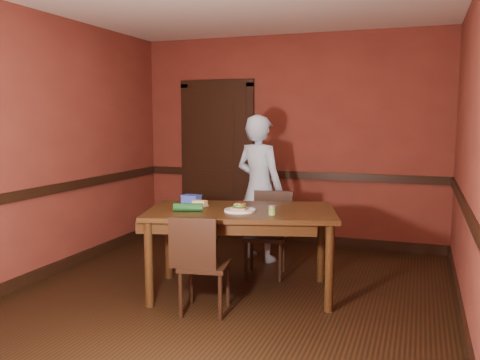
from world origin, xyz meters
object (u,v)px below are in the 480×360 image
Objects in this scene: sauce_jar at (272,210)px; food_tub at (191,199)px; dining_table at (241,252)px; chair_near at (205,263)px; cheese_saucer at (200,204)px; chair_far at (266,235)px; person at (259,188)px; sandwich_plate at (240,209)px.

food_tub is (-0.94, 0.35, -0.00)m from sauce_jar.
dining_table is 0.76m from food_tub.
chair_near is 4.98× the size of cheese_saucer.
dining_table is at bearing -104.75° from chair_far.
food_tub reaches higher than cheese_saucer.
cheese_saucer is (-0.29, 0.56, 0.40)m from chair_near.
sauce_jar is at bearing 132.05° from person.
person is 5.88× the size of sandwich_plate.
chair_far is 0.52× the size of person.
chair_far is at bearing 133.56° from person.
chair_near is at bearing -142.41° from sauce_jar.
chair_near is 0.50× the size of person.
dining_table is at bearing -10.76° from food_tub.
cheese_saucer is (-0.45, 0.12, 0.00)m from sandwich_plate.
person reaches higher than sandwich_plate.
sauce_jar is at bearing -77.92° from chair_far.
sandwich_plate is at bearing -120.44° from chair_near.
chair_far is 0.78m from sandwich_plate.
person is (-0.19, 1.16, 0.44)m from dining_table.
sandwich_plate is (-0.04, -0.68, 0.38)m from chair_far.
chair_near is 2.96× the size of sandwich_plate.
food_tub reaches higher than chair_far.
sandwich_plate is at bearing -102.02° from chair_far.
sandwich_plate is 0.68m from food_tub.
person is 1.16m from cheese_saucer.
food_tub is (-0.46, 0.72, 0.42)m from chair_near.
cheese_saucer is 0.23m from food_tub.
sauce_jar is 0.79m from cheese_saucer.
food_tub reaches higher than sandwich_plate.
cheese_saucer is at bearing 164.54° from sandwich_plate.
person reaches higher than sauce_jar.
cheese_saucer is (-0.43, 0.03, 0.42)m from dining_table.
dining_table is 8.80× the size of food_tub.
sauce_jar is at bearing -13.65° from cheese_saucer.
cheese_saucer is at bearing -72.58° from chair_near.
chair_near is at bearing -120.06° from dining_table.
dining_table is at bearing -114.72° from chair_near.
sandwich_plate is 1.47× the size of food_tub.
sandwich_plate is at bearing 119.69° from person.
cheese_saucer is at bearing 166.35° from sauce_jar.
food_tub is (-0.59, 0.18, 0.44)m from dining_table.
person is 9.89× the size of cheese_saucer.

